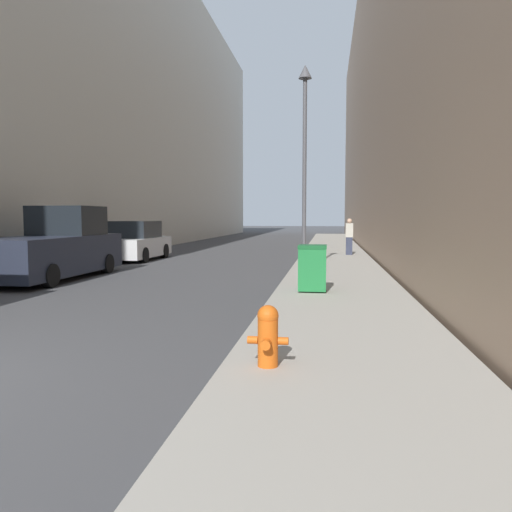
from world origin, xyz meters
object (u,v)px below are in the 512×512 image
object	(u,v)px
trash_bin	(312,268)
lamppost	(305,142)
pickup_truck	(55,248)
fire_hydrant	(268,334)
pedestrian_on_sidewalk	(349,237)
parked_sedan_near	(135,242)

from	to	relation	value
trash_bin	lamppost	distance (m)	5.77
trash_bin	pickup_truck	world-z (taller)	pickup_truck
fire_hydrant	trash_bin	world-z (taller)	trash_bin
lamppost	pedestrian_on_sidewalk	xyz separation A→B (m)	(1.73, 7.08, -3.28)
parked_sedan_near	lamppost	bearing A→B (deg)	-31.70
pickup_truck	trash_bin	bearing A→B (deg)	-18.04
trash_bin	parked_sedan_near	bearing A→B (deg)	130.93
pickup_truck	pedestrian_on_sidewalk	xyz separation A→B (m)	(9.21, 9.04, 0.06)
trash_bin	pedestrian_on_sidewalk	size ratio (longest dim) A/B	0.65
fire_hydrant	parked_sedan_near	world-z (taller)	parked_sedan_near
fire_hydrant	pedestrian_on_sidewalk	size ratio (longest dim) A/B	0.43
fire_hydrant	parked_sedan_near	xyz separation A→B (m)	(-7.65, 15.13, 0.25)
pickup_truck	parked_sedan_near	world-z (taller)	pickup_truck
pickup_truck	parked_sedan_near	distance (m)	6.63
pickup_truck	pedestrian_on_sidewalk	size ratio (longest dim) A/B	3.35
trash_bin	pedestrian_on_sidewalk	distance (m)	11.69
pickup_truck	parked_sedan_near	xyz separation A→B (m)	(-0.08, 6.62, -0.15)
trash_bin	pedestrian_on_sidewalk	world-z (taller)	pedestrian_on_sidewalk
parked_sedan_near	fire_hydrant	bearing A→B (deg)	-63.19
pedestrian_on_sidewalk	fire_hydrant	bearing A→B (deg)	-95.34
lamppost	pickup_truck	size ratio (longest dim) A/B	1.16
pedestrian_on_sidewalk	lamppost	bearing A→B (deg)	-103.73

